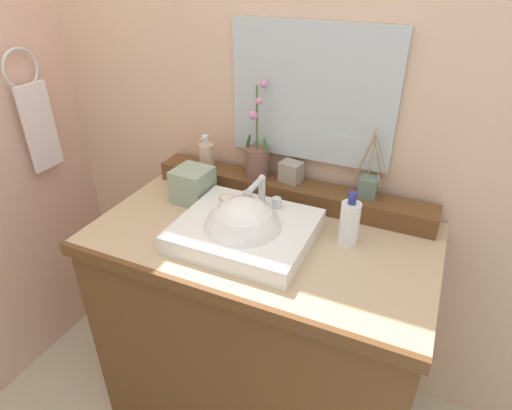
% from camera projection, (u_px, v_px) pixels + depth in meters
% --- Properties ---
extents(floor, '(2.96, 3.82, 0.10)m').
position_uv_depth(floor, '(260.00, 407.00, 1.92)').
color(floor, '#C1B99B').
rests_on(floor, ground).
extents(wall_back, '(2.96, 0.20, 2.48)m').
position_uv_depth(wall_back, '(309.00, 96.00, 1.61)').
color(wall_back, beige).
rests_on(wall_back, ground).
extents(vanity_cabinet, '(1.14, 0.66, 0.89)m').
position_uv_depth(vanity_cabinet, '(261.00, 327.00, 1.67)').
color(vanity_cabinet, brown).
rests_on(vanity_cabinet, ground).
extents(back_ledge, '(1.07, 0.12, 0.07)m').
position_uv_depth(back_ledge, '(289.00, 191.00, 1.63)').
color(back_ledge, brown).
rests_on(back_ledge, vanity_cabinet).
extents(sink_basin, '(0.43, 0.38, 0.29)m').
position_uv_depth(sink_basin, '(244.00, 234.00, 1.40)').
color(sink_basin, white).
rests_on(sink_basin, vanity_cabinet).
extents(soap_bar, '(0.07, 0.04, 0.02)m').
position_uv_depth(soap_bar, '(228.00, 198.00, 1.51)').
color(soap_bar, beige).
rests_on(soap_bar, sink_basin).
extents(potted_plant, '(0.10, 0.09, 0.36)m').
position_uv_depth(potted_plant, '(257.00, 156.00, 1.62)').
color(potted_plant, brown).
rests_on(potted_plant, back_ledge).
extents(soap_dispenser, '(0.06, 0.06, 0.14)m').
position_uv_depth(soap_dispenser, '(206.00, 155.00, 1.70)').
color(soap_dispenser, beige).
rests_on(soap_dispenser, back_ledge).
extents(reed_diffuser, '(0.12, 0.09, 0.25)m').
position_uv_depth(reed_diffuser, '(369.00, 186.00, 1.50)').
color(reed_diffuser, slate).
rests_on(reed_diffuser, back_ledge).
extents(trinket_box, '(0.09, 0.08, 0.08)m').
position_uv_depth(trinket_box, '(291.00, 172.00, 1.60)').
color(trinket_box, gray).
rests_on(trinket_box, back_ledge).
extents(lotion_bottle, '(0.06, 0.07, 0.18)m').
position_uv_depth(lotion_bottle, '(349.00, 222.00, 1.37)').
color(lotion_bottle, white).
rests_on(lotion_bottle, vanity_cabinet).
extents(tissue_box, '(0.14, 0.14, 0.13)m').
position_uv_depth(tissue_box, '(193.00, 185.00, 1.61)').
color(tissue_box, '#90A78C').
rests_on(tissue_box, vanity_cabinet).
extents(mirror, '(0.59, 0.02, 0.48)m').
position_uv_depth(mirror, '(312.00, 95.00, 1.49)').
color(mirror, silver).
extents(towel_ring, '(0.01, 0.16, 0.16)m').
position_uv_depth(towel_ring, '(21.00, 69.00, 1.67)').
color(towel_ring, silver).
extents(hand_towel, '(0.02, 0.14, 0.36)m').
position_uv_depth(hand_towel, '(40.00, 127.00, 1.78)').
color(hand_towel, white).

